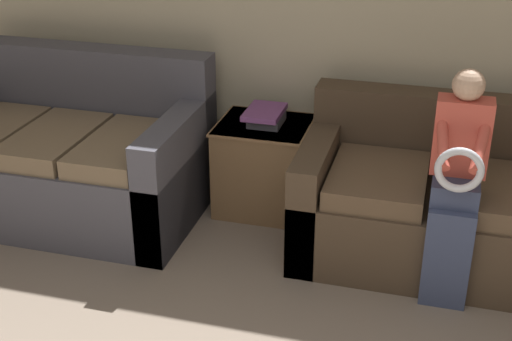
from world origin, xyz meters
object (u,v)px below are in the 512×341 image
(child_left_seated, at_px, (457,179))
(book_stack, at_px, (266,116))
(couch_main, at_px, (478,208))
(side_shelf, at_px, (264,165))
(couch_side, at_px, (70,158))

(child_left_seated, xyz_separation_m, book_stack, (-1.12, 0.63, -0.02))
(couch_main, bearing_deg, side_shelf, 168.78)
(child_left_seated, bearing_deg, side_shelf, 151.13)
(couch_side, relative_size, child_left_seated, 1.39)
(couch_main, xyz_separation_m, couch_side, (-2.43, -0.07, 0.03))
(child_left_seated, bearing_deg, couch_side, 172.49)
(couch_side, xyz_separation_m, book_stack, (1.16, 0.33, 0.28))
(couch_main, height_order, side_shelf, couch_main)
(side_shelf, xyz_separation_m, book_stack, (0.01, 0.00, 0.33))
(couch_main, xyz_separation_m, child_left_seated, (-0.14, -0.37, 0.33))
(book_stack, bearing_deg, child_left_seated, -29.21)
(couch_side, bearing_deg, couch_main, 1.64)
(couch_main, bearing_deg, book_stack, 168.54)
(child_left_seated, bearing_deg, couch_main, 68.66)
(side_shelf, bearing_deg, couch_side, -164.35)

